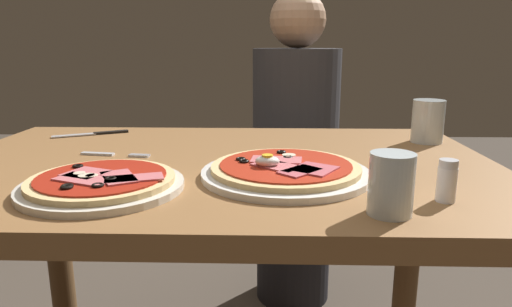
# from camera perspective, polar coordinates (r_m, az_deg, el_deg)

# --- Properties ---
(dining_table) EXTENTS (1.16, 0.76, 0.76)m
(dining_table) POSITION_cam_1_polar(r_m,az_deg,el_deg) (1.00, -4.81, -8.07)
(dining_table) COLOR olive
(dining_table) RESTS_ON ground
(pizza_foreground) EXTENTS (0.31, 0.31, 0.05)m
(pizza_foreground) POSITION_cam_1_polar(r_m,az_deg,el_deg) (0.84, 3.71, -2.14)
(pizza_foreground) COLOR white
(pizza_foreground) RESTS_ON dining_table
(pizza_across_left) EXTENTS (0.27, 0.27, 0.03)m
(pizza_across_left) POSITION_cam_1_polar(r_m,az_deg,el_deg) (0.80, -18.79, -3.52)
(pizza_across_left) COLOR silver
(pizza_across_left) RESTS_ON dining_table
(water_glass_near) EXTENTS (0.08, 0.08, 0.11)m
(water_glass_near) POSITION_cam_1_polar(r_m,az_deg,el_deg) (1.20, 20.78, 3.46)
(water_glass_near) COLOR silver
(water_glass_near) RESTS_ON dining_table
(water_glass_far) EXTENTS (0.06, 0.06, 0.09)m
(water_glass_far) POSITION_cam_1_polar(r_m,az_deg,el_deg) (0.67, 16.60, -4.19)
(water_glass_far) COLOR silver
(water_glass_far) RESTS_ON dining_table
(fork) EXTENTS (0.16, 0.04, 0.00)m
(fork) POSITION_cam_1_polar(r_m,az_deg,el_deg) (1.05, -17.93, -0.10)
(fork) COLOR silver
(fork) RESTS_ON dining_table
(knife) EXTENTS (0.18, 0.10, 0.01)m
(knife) POSITION_cam_1_polar(r_m,az_deg,el_deg) (1.30, -19.44, 2.40)
(knife) COLOR silver
(knife) RESTS_ON dining_table
(salt_shaker) EXTENTS (0.03, 0.03, 0.07)m
(salt_shaker) POSITION_cam_1_polar(r_m,az_deg,el_deg) (0.76, 22.89, -3.20)
(salt_shaker) COLOR white
(salt_shaker) RESTS_ON dining_table
(diner_person) EXTENTS (0.32, 0.32, 1.18)m
(diner_person) POSITION_cam_1_polar(r_m,az_deg,el_deg) (1.73, 4.92, -1.00)
(diner_person) COLOR black
(diner_person) RESTS_ON ground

